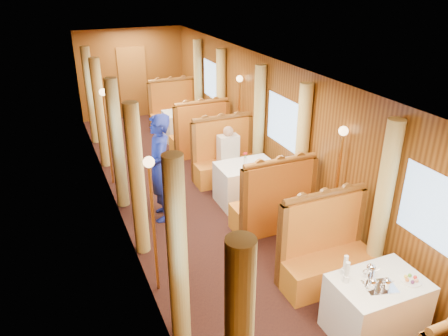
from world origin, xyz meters
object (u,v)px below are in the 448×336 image
banquette_far_fwd (200,137)px  passenger (229,150)px  banquette_near_aft (325,256)px  fruit_plate (411,280)px  table_mid (246,183)px  steward (160,168)px  teapot_right (386,286)px  rose_vase_far (184,105)px  tea_tray (380,287)px  table_near (376,307)px  banquette_mid_aft (225,161)px  teapot_back (370,273)px  rose_vase_mid (245,156)px  table_far (186,126)px  teapot_left (372,286)px  banquette_far_aft (174,113)px  banquette_mid_fwd (273,206)px

banquette_far_fwd → passenger: banquette_far_fwd is taller
banquette_near_aft → fruit_plate: bearing=-74.7°
table_mid → steward: (-1.58, 0.06, 0.56)m
teapot_right → rose_vase_far: size_ratio=0.43×
passenger → tea_tray: bearing=-91.0°
rose_vase_far → banquette_far_fwd: bearing=-88.5°
tea_tray → passenger: 4.39m
tea_tray → fruit_plate: size_ratio=1.45×
rose_vase_far → passenger: (0.03, -2.68, -0.19)m
table_near → banquette_mid_aft: bearing=90.0°
teapot_back → rose_vase_mid: bearing=104.4°
banquette_far_fwd → fruit_plate: size_ratio=5.70×
teapot_right → steward: steward is taller
table_far → passenger: passenger is taller
banquette_mid_aft → teapot_right: size_ratio=8.69×
steward → teapot_left: bearing=31.2°
banquette_near_aft → tea_tray: 1.15m
teapot_left → rose_vase_far: rose_vase_far is taller
banquette_mid_aft → rose_vase_mid: (-0.04, -1.03, 0.50)m
table_near → table_far: bearing=90.0°
teapot_back → fruit_plate: 0.45m
banquette_near_aft → banquette_far_aft: 7.00m
banquette_mid_fwd → teapot_right: size_ratio=8.69×
teapot_right → rose_vase_mid: rose_vase_mid is taller
rose_vase_far → steward: size_ratio=0.19×
banquette_mid_aft → banquette_far_aft: 3.50m
fruit_plate → steward: bearing=117.2°
table_mid → teapot_back: 3.43m
teapot_right → tea_tray: bearing=108.2°
table_far → tea_tray: (-0.08, -7.08, 0.38)m
banquette_near_aft → rose_vase_mid: (-0.04, 2.47, 0.50)m
fruit_plate → rose_vase_mid: 3.64m
table_near → fruit_plate: bearing=-23.1°
banquette_near_aft → banquette_far_fwd: (0.00, 4.97, 0.00)m
table_near → rose_vase_mid: (-0.04, 3.49, 0.55)m
rose_vase_far → banquette_far_aft: bearing=88.6°
banquette_far_fwd → tea_tray: size_ratio=3.94×
banquette_mid_aft → banquette_far_fwd: (0.00, 1.47, 0.00)m
teapot_back → fruit_plate: bearing=-15.7°
teapot_left → teapot_right: (0.15, -0.06, -0.00)m
rose_vase_far → steward: (-1.55, -3.43, 0.01)m
table_far → passenger: (-0.00, -2.69, 0.37)m
banquette_mid_aft → banquette_far_aft: size_ratio=1.00×
steward → table_near: bearing=34.6°
banquette_mid_aft → rose_vase_mid: banquette_mid_aft is taller
fruit_plate → rose_vase_far: (-0.34, 7.12, 0.16)m
banquette_mid_fwd → rose_vase_far: banquette_mid_fwd is taller
banquette_mid_aft → steward: size_ratio=0.72×
passenger → rose_vase_mid: bearing=-92.6°
table_mid → steward: bearing=178.0°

